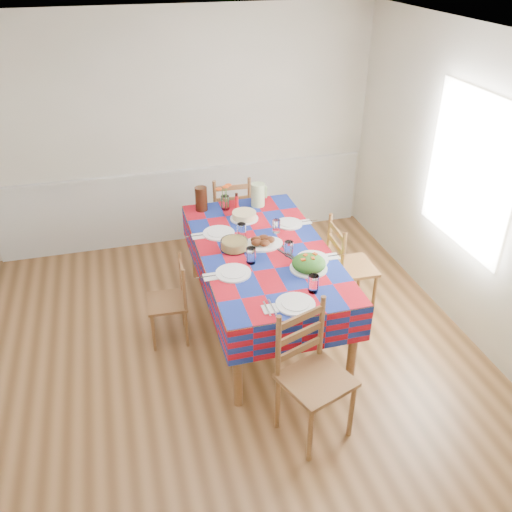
{
  "coord_description": "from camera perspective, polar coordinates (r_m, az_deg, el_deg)",
  "views": [
    {
      "loc": [
        -0.77,
        -3.53,
        3.31
      ],
      "look_at": [
        0.29,
        0.35,
        0.91
      ],
      "focal_mm": 38.0,
      "sensor_mm": 36.0,
      "label": 1
    }
  ],
  "objects": [
    {
      "name": "room",
      "position": [
        4.11,
        -2.63,
        2.32
      ],
      "size": [
        4.58,
        5.08,
        2.78
      ],
      "color": "brown",
      "rests_on": "ground"
    },
    {
      "name": "wainscot",
      "position": [
        6.68,
        -7.29,
        5.6
      ],
      "size": [
        4.41,
        0.06,
        0.92
      ],
      "color": "silver",
      "rests_on": "room"
    },
    {
      "name": "window_right",
      "position": [
        5.19,
        21.52,
        8.26
      ],
      "size": [
        0.0,
        1.4,
        1.4
      ],
      "primitive_type": "plane",
      "rotation": [
        0.0,
        -1.57,
        0.0
      ],
      "color": "white",
      "rests_on": "room"
    },
    {
      "name": "dining_table",
      "position": [
        4.98,
        0.75,
        -0.1
      ],
      "size": [
        1.17,
        2.17,
        0.84
      ],
      "color": "brown",
      "rests_on": "room"
    },
    {
      "name": "setting_near_head",
      "position": [
        4.24,
        4.78,
        -4.28
      ],
      "size": [
        0.5,
        0.34,
        0.15
      ],
      "color": "white",
      "rests_on": "dining_table"
    },
    {
      "name": "setting_left_near",
      "position": [
        4.6,
        -1.81,
        -1.12
      ],
      "size": [
        0.55,
        0.33,
        0.14
      ],
      "rotation": [
        0.0,
        0.0,
        1.57
      ],
      "color": "white",
      "rests_on": "dining_table"
    },
    {
      "name": "setting_left_far",
      "position": [
        5.14,
        -3.16,
        2.51
      ],
      "size": [
        0.56,
        0.33,
        0.15
      ],
      "rotation": [
        0.0,
        0.0,
        1.57
      ],
      "color": "white",
      "rests_on": "dining_table"
    },
    {
      "name": "setting_right_near",
      "position": [
        4.79,
        5.14,
        0.12
      ],
      "size": [
        0.54,
        0.31,
        0.14
      ],
      "rotation": [
        0.0,
        0.0,
        -1.57
      ],
      "color": "white",
      "rests_on": "dining_table"
    },
    {
      "name": "setting_right_far",
      "position": [
        5.29,
        3.08,
        3.34
      ],
      "size": [
        0.5,
        0.29,
        0.13
      ],
      "rotation": [
        0.0,
        0.0,
        -1.57
      ],
      "color": "white",
      "rests_on": "dining_table"
    },
    {
      "name": "meat_platter",
      "position": [
        4.97,
        0.65,
        1.47
      ],
      "size": [
        0.39,
        0.28,
        0.08
      ],
      "color": "white",
      "rests_on": "dining_table"
    },
    {
      "name": "salad_platter",
      "position": [
        4.62,
        5.57,
        -0.83
      ],
      "size": [
        0.32,
        0.32,
        0.14
      ],
      "color": "white",
      "rests_on": "dining_table"
    },
    {
      "name": "pasta_bowl",
      "position": [
        4.9,
        -2.3,
        1.2
      ],
      "size": [
        0.25,
        0.25,
        0.09
      ],
      "color": "white",
      "rests_on": "dining_table"
    },
    {
      "name": "cake",
      "position": [
        5.43,
        -1.25,
        4.26
      ],
      "size": [
        0.28,
        0.28,
        0.08
      ],
      "color": "white",
      "rests_on": "dining_table"
    },
    {
      "name": "serving_utensils",
      "position": [
        4.89,
        2.97,
        0.54
      ],
      "size": [
        0.14,
        0.32,
        0.01
      ],
      "color": "black",
      "rests_on": "dining_table"
    },
    {
      "name": "flower_vase",
      "position": [
        5.61,
        -3.3,
        6.03
      ],
      "size": [
        0.18,
        0.15,
        0.28
      ],
      "color": "white",
      "rests_on": "dining_table"
    },
    {
      "name": "hot_sauce",
      "position": [
        5.66,
        -2.06,
        5.88
      ],
      "size": [
        0.04,
        0.04,
        0.16
      ],
      "primitive_type": "cylinder",
      "color": "red",
      "rests_on": "dining_table"
    },
    {
      "name": "green_pitcher",
      "position": [
        5.68,
        0.2,
        6.47
      ],
      "size": [
        0.14,
        0.14,
        0.24
      ],
      "primitive_type": "cylinder",
      "color": "#B6D496",
      "rests_on": "dining_table"
    },
    {
      "name": "tea_pitcher",
      "position": [
        5.61,
        -5.79,
        6.02
      ],
      "size": [
        0.13,
        0.13,
        0.25
      ],
      "primitive_type": "cylinder",
      "color": "black",
      "rests_on": "dining_table"
    },
    {
      "name": "name_card",
      "position": [
        4.11,
        5.12,
        -6.02
      ],
      "size": [
        0.08,
        0.02,
        0.02
      ],
      "primitive_type": "cube",
      "color": "white",
      "rests_on": "dining_table"
    },
    {
      "name": "chair_near",
      "position": [
        4.08,
        5.91,
        -12.45
      ],
      "size": [
        0.59,
        0.58,
        1.06
      ],
      "rotation": [
        0.0,
        0.0,
        0.35
      ],
      "color": "brown",
      "rests_on": "room"
    },
    {
      "name": "chair_far",
      "position": [
        6.26,
        -2.72,
        4.19
      ],
      "size": [
        0.47,
        0.44,
        1.02
      ],
      "rotation": [
        0.0,
        0.0,
        3.11
      ],
      "color": "brown",
      "rests_on": "room"
    },
    {
      "name": "chair_left",
      "position": [
        5.03,
        -8.92,
        -4.73
      ],
      "size": [
        0.37,
        0.39,
        0.84
      ],
      "rotation": [
        0.0,
        0.0,
        -1.63
      ],
      "color": "brown",
      "rests_on": "room"
    },
    {
      "name": "chair_right",
      "position": [
        5.39,
        9.63,
        -1.16
      ],
      "size": [
        0.44,
        0.46,
        1.0
      ],
      "rotation": [
        0.0,
        0.0,
        1.53
      ],
      "color": "brown",
      "rests_on": "room"
    }
  ]
}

